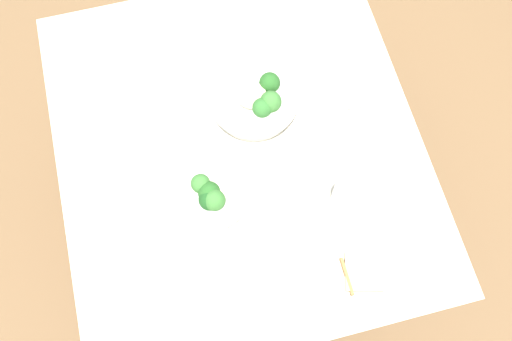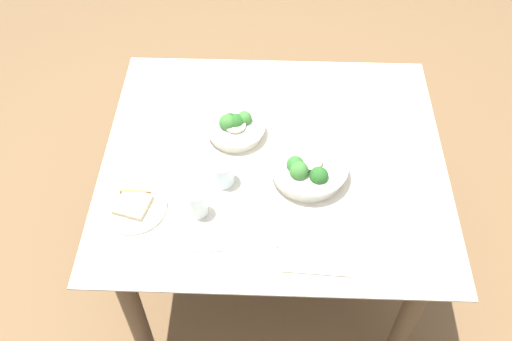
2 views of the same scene
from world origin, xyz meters
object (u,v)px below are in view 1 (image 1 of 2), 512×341
(broccoli_bowl_near, at_px, (211,195))
(table_knife_right, at_px, (166,89))
(fork_by_far_bowl, at_px, (361,114))
(fork_by_near_bowl, at_px, (385,174))
(napkin_folded_upper, at_px, (352,78))
(broccoli_bowl_far, at_px, (256,101))
(water_glass_side, at_px, (344,196))
(water_glass_center, at_px, (292,184))
(table_knife_left, at_px, (344,166))
(bread_side_plate, at_px, (363,273))

(broccoli_bowl_near, height_order, table_knife_right, broccoli_bowl_near)
(fork_by_far_bowl, bearing_deg, fork_by_near_bowl, 112.85)
(napkin_folded_upper, bearing_deg, fork_by_far_bowl, -5.68)
(broccoli_bowl_far, relative_size, water_glass_side, 2.66)
(broccoli_bowl_far, relative_size, broccoli_bowl_near, 1.25)
(broccoli_bowl_far, distance_m, broccoli_bowl_near, 0.32)
(fork_by_far_bowl, height_order, fork_by_near_bowl, same)
(fork_by_near_bowl, distance_m, napkin_folded_upper, 0.33)
(broccoli_bowl_near, relative_size, table_knife_right, 1.14)
(fork_by_far_bowl, height_order, napkin_folded_upper, napkin_folded_upper)
(water_glass_center, height_order, fork_by_near_bowl, water_glass_center)
(fork_by_near_bowl, distance_m, table_knife_right, 0.71)
(napkin_folded_upper, bearing_deg, table_knife_left, -22.79)
(water_glass_center, height_order, napkin_folded_upper, water_glass_center)
(broccoli_bowl_near, height_order, water_glass_side, water_glass_side)
(broccoli_bowl_near, bearing_deg, water_glass_center, 82.95)
(water_glass_center, height_order, water_glass_side, water_glass_side)
(table_knife_left, bearing_deg, fork_by_far_bowl, 121.06)
(fork_by_far_bowl, bearing_deg, water_glass_center, 54.46)
(broccoli_bowl_near, bearing_deg, fork_by_far_bowl, 106.88)
(fork_by_near_bowl, distance_m, table_knife_left, 0.12)
(broccoli_bowl_far, xyz_separation_m, fork_by_near_bowl, (0.31, 0.31, -0.03))
(broccoli_bowl_far, relative_size, water_glass_center, 2.96)
(bread_side_plate, xyz_separation_m, table_knife_left, (-0.31, 0.05, -0.01))
(water_glass_side, xyz_separation_m, napkin_folded_upper, (-0.37, 0.15, -0.05))
(water_glass_side, xyz_separation_m, table_knife_left, (-0.10, 0.04, -0.05))
(water_glass_side, bearing_deg, table_knife_right, -139.31)
(broccoli_bowl_near, height_order, napkin_folded_upper, broccoli_bowl_near)
(bread_side_plate, distance_m, water_glass_side, 0.21)
(table_knife_right, bearing_deg, water_glass_side, 129.73)
(bread_side_plate, height_order, fork_by_far_bowl, bread_side_plate)
(broccoli_bowl_far, height_order, water_glass_center, broccoli_bowl_far)
(water_glass_center, relative_size, napkin_folded_upper, 0.44)
(water_glass_center, height_order, fork_by_far_bowl, water_glass_center)
(broccoli_bowl_far, height_order, table_knife_right, broccoli_bowl_far)
(bread_side_plate, distance_m, fork_by_far_bowl, 0.48)
(broccoli_bowl_far, relative_size, table_knife_right, 1.42)
(broccoli_bowl_far, distance_m, water_glass_center, 0.28)
(bread_side_plate, height_order, water_glass_center, water_glass_center)
(table_knife_right, distance_m, napkin_folded_upper, 0.57)
(water_glass_center, bearing_deg, table_knife_right, -145.36)
(bread_side_plate, relative_size, water_glass_side, 2.14)
(fork_by_far_bowl, distance_m, table_knife_right, 0.60)
(bread_side_plate, bearing_deg, fork_by_near_bowl, 149.22)
(broccoli_bowl_near, relative_size, water_glass_center, 2.37)
(broccoli_bowl_far, relative_size, napkin_folded_upper, 1.30)
(water_glass_center, bearing_deg, water_glass_side, 61.37)
(water_glass_side, distance_m, fork_by_far_bowl, 0.29)
(broccoli_bowl_near, relative_size, fork_by_near_bowl, 2.00)
(bread_side_plate, xyz_separation_m, table_knife_right, (-0.69, -0.40, -0.01))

